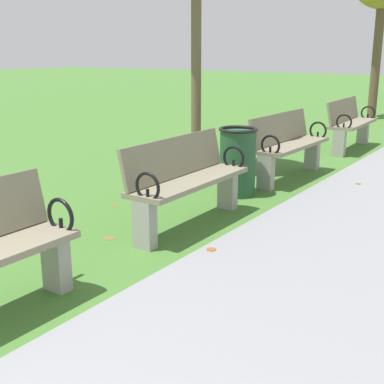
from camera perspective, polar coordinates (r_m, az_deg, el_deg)
park_bench_3 at (r=5.22m, az=-0.62°, el=1.40°), size 0.48×1.60×0.90m
park_bench_4 at (r=7.33m, az=10.56°, el=5.21°), size 0.51×1.61×0.90m
park_bench_5 at (r=9.79m, az=17.01°, el=7.31°), size 0.52×1.61×0.90m
trash_bin at (r=6.39m, az=5.05°, el=3.37°), size 0.48×0.48×0.84m
scattered_leaves at (r=4.27m, az=-3.79°, el=-8.60°), size 4.65×15.08×0.02m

